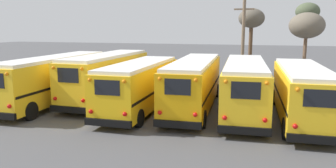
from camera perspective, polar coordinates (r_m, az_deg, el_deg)
ground_plane at (r=21.41m, az=0.09°, el=-4.30°), size 160.00×160.00×0.00m
school_bus_0 at (r=23.88m, az=-19.11°, el=0.99°), size 2.56×10.94×3.26m
school_bus_1 at (r=23.60m, az=-10.53°, el=1.41°), size 2.70×9.74×3.37m
school_bus_2 at (r=20.63m, az=-4.93°, el=-0.12°), size 2.65×9.38×3.08m
school_bus_3 at (r=21.10m, az=4.58°, el=0.26°), size 2.92×10.87×3.18m
school_bus_4 at (r=20.36m, az=13.20°, el=-0.29°), size 3.04×10.39×3.21m
school_bus_5 at (r=19.87m, az=22.30°, el=-1.18°), size 2.83×10.02×3.08m
utility_pole at (r=30.87m, az=12.92°, el=7.37°), size 1.80×0.30×7.76m
bare_tree_0 at (r=33.54m, az=23.01°, el=9.30°), size 3.21×3.21×6.60m
bare_tree_1 at (r=37.61m, az=23.11°, el=11.13°), size 2.42×2.42×7.75m
bare_tree_2 at (r=33.56m, az=14.33°, el=10.72°), size 2.52×2.52×7.05m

